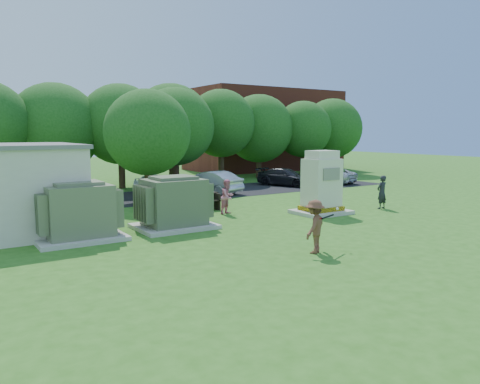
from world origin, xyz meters
TOP-DOWN VIEW (x-y plane):
  - ground at (0.00, 0.00)m, footprint 120.00×120.00m
  - brick_building at (18.00, 27.00)m, footprint 15.00×8.00m
  - parking_strip at (7.00, 13.50)m, footprint 20.00×6.00m
  - transformer_left at (-6.50, 4.50)m, footprint 3.00×2.40m
  - transformer_right at (-2.80, 4.50)m, footprint 3.00×2.40m
  - generator_cabinet at (4.37, 3.75)m, footprint 2.42×1.98m
  - picnic_table at (0.01, 7.86)m, footprint 1.97×1.48m
  - batter at (-0.78, -1.47)m, footprint 1.26×1.08m
  - person_by_generator at (7.85, 3.15)m, footprint 0.64×0.45m
  - person_at_picnic at (0.67, 6.07)m, footprint 0.96×0.87m
  - car_white at (0.49, 13.87)m, footprint 1.98×3.97m
  - car_silver_a at (3.66, 12.99)m, footprint 2.81×4.48m
  - car_dark at (10.20, 13.67)m, footprint 3.18×4.57m
  - car_silver_b at (13.85, 13.26)m, footprint 3.01×4.64m
  - batting_equipment at (-0.22, -1.47)m, footprint 1.21×0.43m
  - tree_row at (1.75, 18.50)m, footprint 41.30×13.30m

SIDE VIEW (x-z plane):
  - ground at x=0.00m, z-range 0.00..0.00m
  - parking_strip at x=7.00m, z-range 0.00..0.01m
  - picnic_table at x=0.01m, z-range 0.11..0.95m
  - car_silver_b at x=13.85m, z-range 0.00..1.19m
  - car_dark at x=10.20m, z-range 0.00..1.23m
  - car_white at x=0.49m, z-range 0.00..1.30m
  - car_silver_a at x=3.66m, z-range 0.00..1.39m
  - person_at_picnic at x=0.67m, z-range 0.00..1.62m
  - person_by_generator at x=7.85m, z-range 0.00..1.66m
  - batter at x=-0.78m, z-range 0.00..1.69m
  - transformer_left at x=-6.50m, z-range -0.07..2.00m
  - transformer_right at x=-2.80m, z-range -0.07..2.00m
  - batting_equipment at x=-0.22m, z-range 1.01..1.26m
  - generator_cabinet at x=4.37m, z-range -0.18..2.77m
  - brick_building at x=18.00m, z-range 0.00..8.00m
  - tree_row at x=1.75m, z-range 0.50..7.80m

